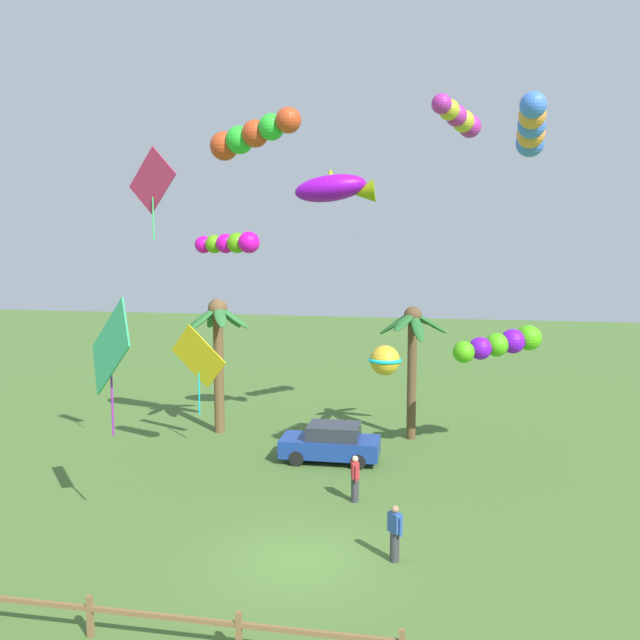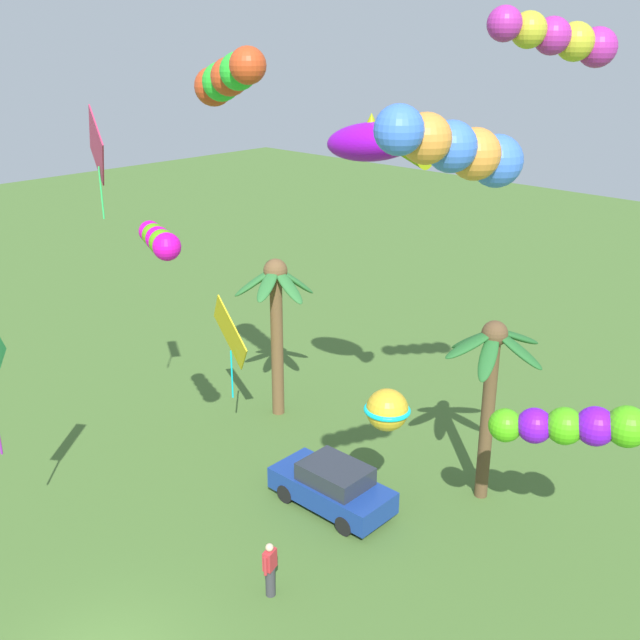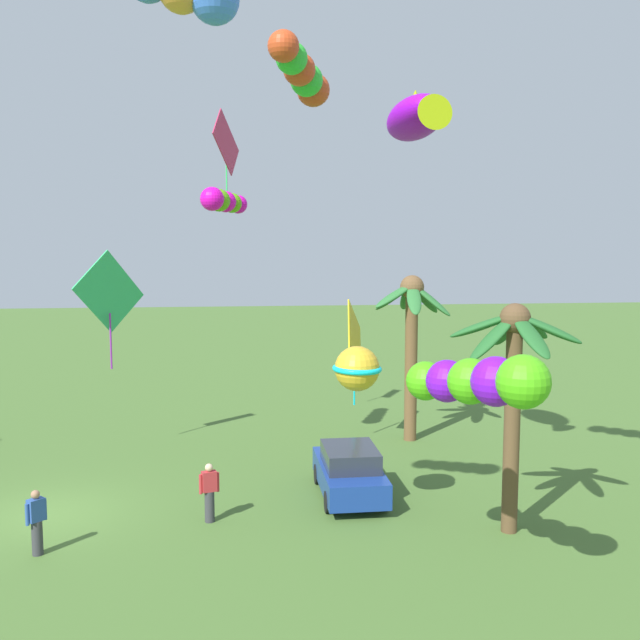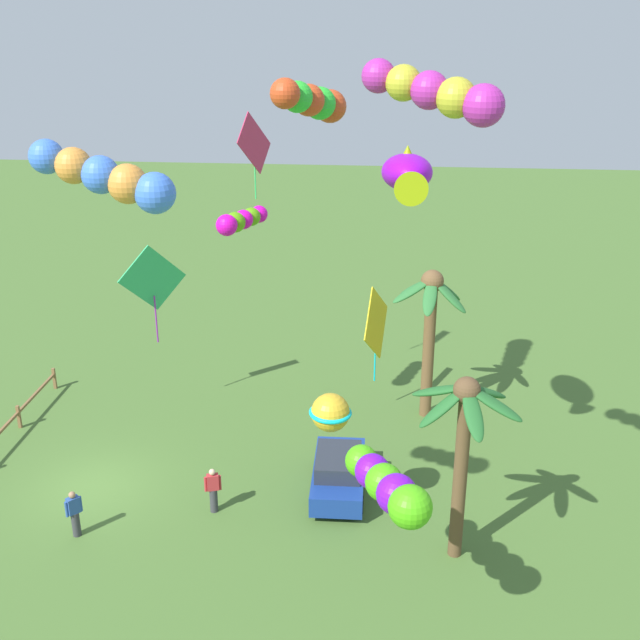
{
  "view_description": "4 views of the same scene",
  "coord_description": "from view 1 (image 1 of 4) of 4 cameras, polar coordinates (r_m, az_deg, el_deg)",
  "views": [
    {
      "loc": [
        3.8,
        -17.07,
        8.69
      ],
      "look_at": [
        -0.61,
        6.34,
        5.91
      ],
      "focal_mm": 37.57,
      "sensor_mm": 36.0,
      "label": 1
    },
    {
      "loc": [
        12.88,
        -6.18,
        13.73
      ],
      "look_at": [
        -0.22,
        7.51,
        6.52
      ],
      "focal_mm": 42.53,
      "sensor_mm": 36.0,
      "label": 2
    },
    {
      "loc": [
        20.05,
        5.35,
        7.56
      ],
      "look_at": [
        -1.06,
        7.6,
        5.15
      ],
      "focal_mm": 41.42,
      "sensor_mm": 36.0,
      "label": 3
    },
    {
      "loc": [
        22.01,
        9.83,
        15.33
      ],
      "look_at": [
        0.19,
        7.85,
        6.58
      ],
      "focal_mm": 43.88,
      "sensor_mm": 36.0,
      "label": 4
    }
  ],
  "objects": [
    {
      "name": "kite_diamond_6",
      "position": [
        24.21,
        -14.1,
        11.35
      ],
      "size": [
        2.13,
        0.88,
        3.17
      ],
      "color": "#BA2951"
    },
    {
      "name": "kite_tube_9",
      "position": [
        28.26,
        11.68,
        16.57
      ],
      "size": [
        1.99,
        3.12,
        1.35
      ],
      "color": "#B2299D"
    },
    {
      "name": "palm_tree_1",
      "position": [
        29.56,
        7.83,
        -1.86
      ],
      "size": [
        3.05,
        3.21,
        5.91
      ],
      "color": "brown",
      "rests_on": "ground"
    },
    {
      "name": "spectator_0",
      "position": [
        23.08,
        3.0,
        -13.31
      ],
      "size": [
        0.33,
        0.53,
        1.59
      ],
      "color": "#38383D",
      "rests_on": "ground"
    },
    {
      "name": "rail_fence",
      "position": [
        15.63,
        -6.93,
        -24.56
      ],
      "size": [
        13.82,
        0.12,
        0.95
      ],
      "color": "brown",
      "rests_on": "ground"
    },
    {
      "name": "kite_tube_1",
      "position": [
        21.38,
        17.56,
        15.37
      ],
      "size": [
        1.03,
        3.16,
        1.49
      ],
      "color": "#3E74EB"
    },
    {
      "name": "kite_fish_8",
      "position": [
        27.83,
        1.3,
        11.15
      ],
      "size": [
        3.46,
        1.65,
        1.51
      ],
      "color": "#930BD2"
    },
    {
      "name": "kite_tube_2",
      "position": [
        25.66,
        -5.89,
        15.39
      ],
      "size": [
        3.77,
        2.13,
        1.67
      ],
      "color": "#CB421C"
    },
    {
      "name": "parked_car_0",
      "position": [
        27.04,
        0.95,
        -10.42
      ],
      "size": [
        3.93,
        1.8,
        1.51
      ],
      "color": "navy",
      "rests_on": "ground"
    },
    {
      "name": "kite_ball_3",
      "position": [
        25.85,
        5.55,
        -3.44
      ],
      "size": [
        1.6,
        1.6,
        1.16
      ],
      "color": "gold"
    },
    {
      "name": "ground_plane",
      "position": [
        19.53,
        -1.79,
        -19.77
      ],
      "size": [
        120.0,
        120.0,
        0.0
      ],
      "primitive_type": "plane",
      "color": "#476B2D"
    },
    {
      "name": "kite_tube_5",
      "position": [
        27.45,
        15.14,
        -1.97
      ],
      "size": [
        3.5,
        2.13,
        1.4
      ],
      "color": "#49BD14"
    },
    {
      "name": "kite_diamond_4",
      "position": [
        20.55,
        -17.43,
        -2.31
      ],
      "size": [
        2.27,
        2.04,
        4.14
      ],
      "color": "#31B66C"
    },
    {
      "name": "kite_diamond_7",
      "position": [
        28.84,
        -10.32,
        -3.18
      ],
      "size": [
        2.73,
        0.85,
        3.91
      ],
      "color": "yellow"
    },
    {
      "name": "spectator_1",
      "position": [
        19.23,
        6.39,
        -17.57
      ],
      "size": [
        0.43,
        0.43,
        1.59
      ],
      "color": "#38383D",
      "rests_on": "ground"
    },
    {
      "name": "palm_tree_0",
      "position": [
        30.62,
        -8.7,
        -1.41
      ],
      "size": [
        3.14,
        3.06,
        6.15
      ],
      "color": "brown",
      "rests_on": "ground"
    },
    {
      "name": "kite_tube_0",
      "position": [
        23.08,
        -7.79,
        6.49
      ],
      "size": [
        2.55,
        1.44,
        0.75
      ],
      "color": "#E70DB8"
    }
  ]
}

